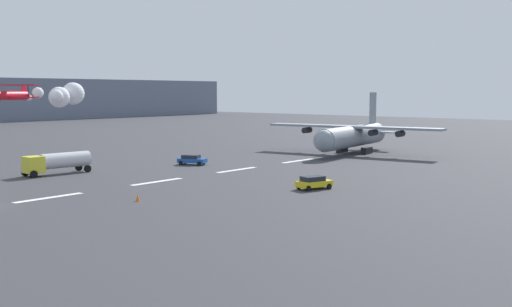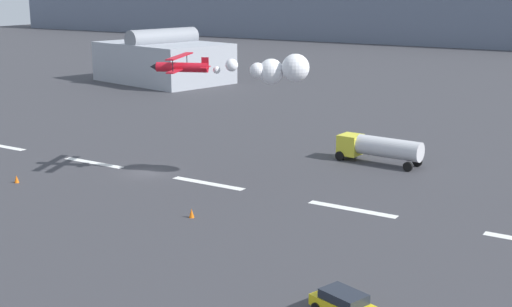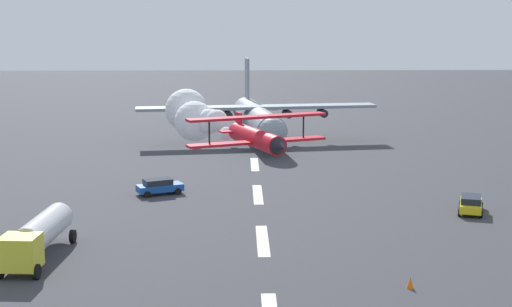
{
  "view_description": "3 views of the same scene",
  "coord_description": "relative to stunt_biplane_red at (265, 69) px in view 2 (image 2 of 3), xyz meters",
  "views": [
    {
      "loc": [
        -27.4,
        -57.81,
        11.25
      ],
      "look_at": [
        41.84,
        0.0,
        2.03
      ],
      "focal_mm": 42.77,
      "sensor_mm": 36.0,
      "label": 1
    },
    {
      "loc": [
        45.23,
        -52.22,
        18.61
      ],
      "look_at": [
        12.73,
        0.3,
        3.56
      ],
      "focal_mm": 49.02,
      "sensor_mm": 36.0,
      "label": 2
    },
    {
      "loc": [
        -30.68,
        1.67,
        16.35
      ],
      "look_at": [
        4.03,
        0.91,
        10.06
      ],
      "focal_mm": 51.1,
      "sensor_mm": 36.0,
      "label": 3
    }
  ],
  "objects": [
    {
      "name": "runway_stripe_5",
      "position": [
        -3.93,
        -3.98,
        -10.83
      ],
      "size": [
        8.0,
        0.9,
        0.01
      ],
      "primitive_type": "cube",
      "color": "white",
      "rests_on": "ground"
    },
    {
      "name": "stunt_biplane_red",
      "position": [
        0.0,
        0.0,
        0.0
      ],
      "size": [
        14.56,
        8.86,
        2.9
      ],
      "color": "red"
    },
    {
      "name": "hangar_building",
      "position": [
        -52.85,
        49.7,
        -6.77
      ],
      "size": [
        27.12,
        20.94,
        10.24
      ],
      "color": "#9EA3AD",
      "rests_on": "ground"
    },
    {
      "name": "traffic_cone_near",
      "position": [
        -19.7,
        -13.46,
        -10.46
      ],
      "size": [
        0.44,
        0.44,
        0.75
      ],
      "primitive_type": "cone",
      "color": "orange",
      "rests_on": "ground"
    },
    {
      "name": "ground_plane",
      "position": [
        -11.43,
        -3.98,
        -10.83
      ],
      "size": [
        440.0,
        440.0,
        0.0
      ],
      "primitive_type": "plane",
      "color": "#38383D",
      "rests_on": "ground"
    },
    {
      "name": "fuel_tanker_truck",
      "position": [
        6.97,
        11.78,
        -9.09
      ],
      "size": [
        9.34,
        3.35,
        2.9
      ],
      "color": "yellow",
      "rests_on": "ground"
    },
    {
      "name": "followme_car_yellow",
      "position": [
        18.83,
        -22.32,
        -10.02
      ],
      "size": [
        4.61,
        3.05,
        1.52
      ],
      "color": "yellow",
      "rests_on": "ground"
    },
    {
      "name": "runway_stripe_6",
      "position": [
        11.08,
        -3.98,
        -10.83
      ],
      "size": [
        8.0,
        0.9,
        0.01
      ],
      "primitive_type": "cube",
      "color": "white",
      "rests_on": "ground"
    },
    {
      "name": "runway_stripe_3",
      "position": [
        -33.94,
        -3.98,
        -10.83
      ],
      "size": [
        8.0,
        0.9,
        0.01
      ],
      "primitive_type": "cube",
      "color": "white",
      "rests_on": "ground"
    },
    {
      "name": "runway_stripe_4",
      "position": [
        -18.93,
        -3.98,
        -10.83
      ],
      "size": [
        8.0,
        0.9,
        0.01
      ],
      "primitive_type": "cube",
      "color": "white",
      "rests_on": "ground"
    },
    {
      "name": "traffic_cone_far",
      "position": [
        0.78,
        -12.86,
        -10.46
      ],
      "size": [
        0.44,
        0.44,
        0.75
      ],
      "primitive_type": "cone",
      "color": "orange",
      "rests_on": "ground"
    }
  ]
}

